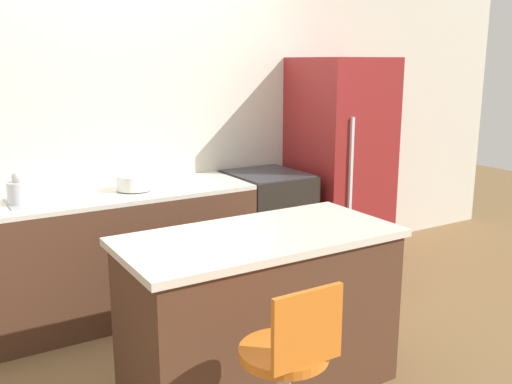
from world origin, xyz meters
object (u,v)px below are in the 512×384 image
at_px(oven_range, 267,227).
at_px(refrigerator, 339,165).
at_px(kettle, 20,190).
at_px(mixing_bowl, 135,182).

distance_m(oven_range, refrigerator, 0.84).
bearing_deg(kettle, mixing_bowl, 0.00).
height_order(refrigerator, mixing_bowl, refrigerator).
bearing_deg(refrigerator, kettle, 179.69).
distance_m(oven_range, kettle, 1.92).
xyz_separation_m(refrigerator, mixing_bowl, (-1.81, 0.01, 0.05)).
distance_m(refrigerator, mixing_bowl, 1.81).
bearing_deg(oven_range, kettle, -179.39).
bearing_deg(refrigerator, mixing_bowl, 179.56).
relative_size(refrigerator, mixing_bowl, 7.17).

